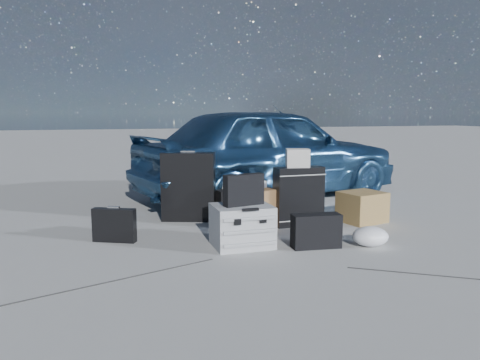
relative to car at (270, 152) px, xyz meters
name	(u,v)px	position (x,y,z in m)	size (l,w,h in m)	color
ground	(278,244)	(-0.80, -2.15, -0.62)	(60.00, 60.00, 0.00)	#A0A09C
car	(270,152)	(0.00, 0.00, 0.00)	(1.47, 3.65, 1.24)	teal
pelican_case	(242,226)	(-1.11, -2.09, -0.44)	(0.49, 0.40, 0.36)	#ADAEB2
laptop_bag	(244,190)	(-1.10, -2.09, -0.13)	(0.36, 0.09, 0.27)	black
briefcase	(114,225)	(-2.15, -1.60, -0.47)	(0.39, 0.09, 0.30)	black
suitcase_left	(188,187)	(-1.33, -0.98, -0.26)	(0.56, 0.20, 0.73)	black
suitcase_right	(299,196)	(-0.32, -1.56, -0.32)	(0.50, 0.18, 0.60)	black
white_carton	(298,158)	(-0.33, -1.55, 0.07)	(0.23, 0.18, 0.18)	beige
duffel_bag	(242,202)	(-0.72, -0.95, -0.47)	(0.62, 0.27, 0.31)	black
flat_box_white	(243,185)	(-0.71, -0.94, -0.27)	(0.43, 0.32, 0.08)	beige
flat_box_black	(244,179)	(-0.70, -0.96, -0.21)	(0.25, 0.18, 0.05)	black
kraft_bag	(260,209)	(-0.72, -1.52, -0.43)	(0.29, 0.17, 0.38)	olive
cardboard_box	(362,207)	(0.38, -1.63, -0.46)	(0.42, 0.37, 0.32)	olive
plastic_bag	(370,236)	(-0.06, -2.45, -0.54)	(0.31, 0.26, 0.17)	white
messenger_bag	(316,231)	(-0.53, -2.34, -0.48)	(0.42, 0.16, 0.29)	black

